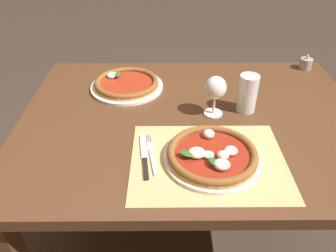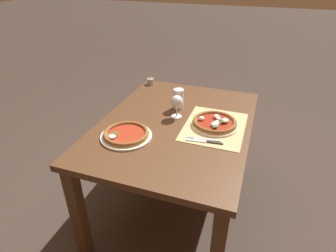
{
  "view_description": "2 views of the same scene",
  "coord_description": "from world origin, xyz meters",
  "px_view_note": "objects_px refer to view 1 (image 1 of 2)",
  "views": [
    {
      "loc": [
        -0.1,
        -1.02,
        1.42
      ],
      "look_at": [
        -0.1,
        -0.1,
        0.77
      ],
      "focal_mm": 35.0,
      "sensor_mm": 36.0,
      "label": 1
    },
    {
      "loc": [
        -1.52,
        -0.48,
        1.64
      ],
      "look_at": [
        -0.11,
        0.02,
        0.77
      ],
      "focal_mm": 30.0,
      "sensor_mm": 36.0,
      "label": 2
    }
  ],
  "objects_px": {
    "pizza_far": "(127,84)",
    "votive_candle": "(306,64)",
    "pint_glass": "(247,94)",
    "fork": "(151,153)",
    "wine_glass": "(215,89)",
    "pizza_near": "(212,155)",
    "knife": "(144,156)"
  },
  "relations": [
    {
      "from": "wine_glass",
      "to": "votive_candle",
      "type": "distance_m",
      "value": 0.63
    },
    {
      "from": "pizza_near",
      "to": "knife",
      "type": "distance_m",
      "value": 0.21
    },
    {
      "from": "wine_glass",
      "to": "votive_candle",
      "type": "bearing_deg",
      "value": 38.92
    },
    {
      "from": "fork",
      "to": "pizza_far",
      "type": "bearing_deg",
      "value": 105.19
    },
    {
      "from": "knife",
      "to": "votive_candle",
      "type": "bearing_deg",
      "value": 41.16
    },
    {
      "from": "fork",
      "to": "knife",
      "type": "height_order",
      "value": "knife"
    },
    {
      "from": "pizza_near",
      "to": "votive_candle",
      "type": "relative_size",
      "value": 4.17
    },
    {
      "from": "pizza_near",
      "to": "fork",
      "type": "xyz_separation_m",
      "value": [
        -0.19,
        0.03,
        -0.02
      ]
    },
    {
      "from": "pizza_near",
      "to": "wine_glass",
      "type": "distance_m",
      "value": 0.28
    },
    {
      "from": "knife",
      "to": "votive_candle",
      "type": "height_order",
      "value": "votive_candle"
    },
    {
      "from": "fork",
      "to": "knife",
      "type": "relative_size",
      "value": 0.93
    },
    {
      "from": "pizza_near",
      "to": "fork",
      "type": "height_order",
      "value": "pizza_near"
    },
    {
      "from": "pizza_near",
      "to": "pizza_far",
      "type": "distance_m",
      "value": 0.56
    },
    {
      "from": "votive_candle",
      "to": "pint_glass",
      "type": "bearing_deg",
      "value": -134.54
    },
    {
      "from": "wine_glass",
      "to": "pint_glass",
      "type": "height_order",
      "value": "wine_glass"
    },
    {
      "from": "pint_glass",
      "to": "votive_candle",
      "type": "bearing_deg",
      "value": 45.46
    },
    {
      "from": "wine_glass",
      "to": "votive_candle",
      "type": "xyz_separation_m",
      "value": [
        0.48,
        0.39,
        -0.08
      ]
    },
    {
      "from": "pizza_far",
      "to": "fork",
      "type": "xyz_separation_m",
      "value": [
        0.12,
        -0.44,
        -0.01
      ]
    },
    {
      "from": "pint_glass",
      "to": "fork",
      "type": "height_order",
      "value": "pint_glass"
    },
    {
      "from": "pizza_far",
      "to": "wine_glass",
      "type": "xyz_separation_m",
      "value": [
        0.35,
        -0.21,
        0.09
      ]
    },
    {
      "from": "pizza_far",
      "to": "wine_glass",
      "type": "relative_size",
      "value": 1.98
    },
    {
      "from": "fork",
      "to": "votive_candle",
      "type": "xyz_separation_m",
      "value": [
        0.71,
        0.63,
        0.02
      ]
    },
    {
      "from": "pint_glass",
      "to": "pizza_far",
      "type": "bearing_deg",
      "value": 159.25
    },
    {
      "from": "pizza_near",
      "to": "wine_glass",
      "type": "bearing_deg",
      "value": 82.26
    },
    {
      "from": "wine_glass",
      "to": "pizza_far",
      "type": "bearing_deg",
      "value": 149.15
    },
    {
      "from": "pizza_near",
      "to": "wine_glass",
      "type": "height_order",
      "value": "wine_glass"
    },
    {
      "from": "pizza_far",
      "to": "votive_candle",
      "type": "height_order",
      "value": "votive_candle"
    },
    {
      "from": "knife",
      "to": "pizza_near",
      "type": "bearing_deg",
      "value": -4.91
    },
    {
      "from": "fork",
      "to": "knife",
      "type": "distance_m",
      "value": 0.02
    },
    {
      "from": "fork",
      "to": "knife",
      "type": "xyz_separation_m",
      "value": [
        -0.02,
        -0.01,
        0.0
      ]
    },
    {
      "from": "pizza_far",
      "to": "pint_glass",
      "type": "distance_m",
      "value": 0.51
    },
    {
      "from": "pizza_near",
      "to": "fork",
      "type": "relative_size",
      "value": 1.5
    }
  ]
}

